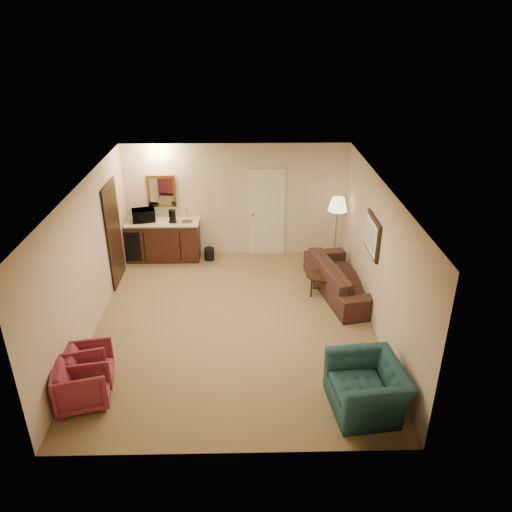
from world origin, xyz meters
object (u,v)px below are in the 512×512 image
(rose_chair_far, at_px, (90,365))
(floor_lamp, at_px, (336,231))
(rose_chair_near, at_px, (81,381))
(microwave, at_px, (143,214))
(waste_bin, at_px, (209,254))
(teal_armchair, at_px, (368,380))
(sofa, at_px, (343,273))
(coffee_maker, at_px, (172,216))
(coffee_table, at_px, (326,284))
(wetbar_cabinet, at_px, (164,240))

(rose_chair_far, xyz_separation_m, floor_lamp, (4.35, 4.00, 0.44))
(rose_chair_near, bearing_deg, floor_lamp, -59.37)
(rose_chair_far, height_order, microwave, microwave)
(floor_lamp, bearing_deg, waste_bin, 174.95)
(floor_lamp, bearing_deg, teal_armchair, -93.73)
(waste_bin, height_order, microwave, microwave)
(sofa, distance_m, microwave, 4.58)
(floor_lamp, height_order, waste_bin, floor_lamp)
(waste_bin, bearing_deg, microwave, 175.50)
(rose_chair_near, bearing_deg, sofa, -69.13)
(rose_chair_far, bearing_deg, coffee_maker, -20.17)
(coffee_table, xyz_separation_m, floor_lamp, (0.40, 1.40, 0.55))
(rose_chair_far, distance_m, floor_lamp, 5.93)
(teal_armchair, xyz_separation_m, microwave, (-3.96, 4.96, 0.61))
(wetbar_cabinet, bearing_deg, teal_armchair, -54.19)
(wetbar_cabinet, height_order, coffee_table, wetbar_cabinet)
(wetbar_cabinet, xyz_separation_m, microwave, (-0.41, 0.04, 0.63))
(wetbar_cabinet, xyz_separation_m, coffee_maker, (0.24, -0.04, 0.61))
(waste_bin, distance_m, microwave, 1.72)
(teal_armchair, height_order, coffee_maker, coffee_maker)
(coffee_maker, bearing_deg, microwave, 172.15)
(rose_chair_near, height_order, microwave, microwave)
(teal_armchair, xyz_separation_m, coffee_maker, (-3.31, 4.88, 0.58))
(wetbar_cabinet, xyz_separation_m, floor_lamp, (3.85, -0.32, 0.32))
(rose_chair_near, xyz_separation_m, coffee_maker, (0.74, 4.68, 0.69))
(microwave, distance_m, coffee_maker, 0.66)
(coffee_table, relative_size, coffee_maker, 2.76)
(rose_chair_near, bearing_deg, microwave, -15.76)
(coffee_table, bearing_deg, floor_lamp, 74.05)
(sofa, bearing_deg, waste_bin, 48.31)
(rose_chair_far, height_order, coffee_maker, coffee_maker)
(sofa, bearing_deg, rose_chair_far, 109.75)
(coffee_table, distance_m, coffee_maker, 3.72)
(sofa, relative_size, rose_chair_far, 3.35)
(coffee_maker, bearing_deg, rose_chair_far, -100.22)
(rose_chair_near, bearing_deg, rose_chair_far, -14.70)
(floor_lamp, distance_m, coffee_maker, 3.63)
(wetbar_cabinet, relative_size, sofa, 0.72)
(floor_lamp, relative_size, waste_bin, 5.51)
(teal_armchair, bearing_deg, sofa, 168.72)
(waste_bin, xyz_separation_m, coffee_maker, (-0.78, 0.03, 0.92))
(sofa, height_order, teal_armchair, teal_armchair)
(floor_lamp, xyz_separation_m, waste_bin, (-2.83, 0.25, -0.64))
(waste_bin, bearing_deg, sofa, -29.56)
(teal_armchair, xyz_separation_m, waste_bin, (-2.53, 4.85, -0.34))
(teal_armchair, xyz_separation_m, rose_chair_far, (-4.05, 0.60, -0.14))
(teal_armchair, xyz_separation_m, floor_lamp, (0.30, 4.60, 0.30))
(teal_armchair, bearing_deg, floor_lamp, 169.35)
(rose_chair_near, height_order, waste_bin, rose_chair_near)
(teal_armchair, bearing_deg, coffee_maker, -152.76)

